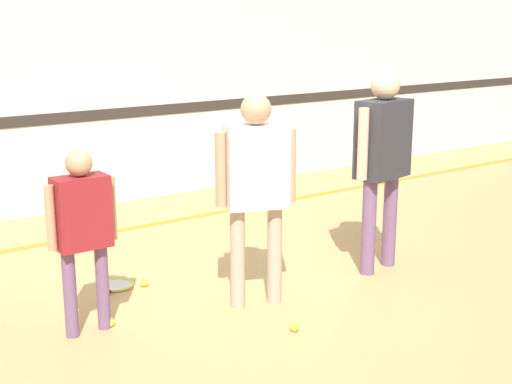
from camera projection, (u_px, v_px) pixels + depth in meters
The scene contains 10 objects.
ground_plane at pixel (273, 296), 5.44m from camera, with size 16.00×16.00×0.00m, color tan.
wall_back at pixel (93, 62), 7.69m from camera, with size 16.00×0.07×3.20m.
floor_stripe at pixel (142, 226), 7.24m from camera, with size 14.40×0.10×0.01m.
person_instructor at pixel (256, 177), 5.07m from camera, with size 0.56×0.37×1.56m.
person_student_left at pixel (82, 222), 4.65m from camera, with size 0.48×0.20×1.26m.
person_student_right at pixel (383, 149), 5.79m from camera, with size 0.62×0.34×1.67m.
racket_spare_on_floor at pixel (115, 286), 5.63m from camera, with size 0.45×0.46×0.03m.
tennis_ball_near_instructor at pixel (294, 327), 4.84m from camera, with size 0.07×0.07×0.07m, color #CCE038.
tennis_ball_by_spare_racket at pixel (144, 283), 5.64m from camera, with size 0.07×0.07×0.07m, color #CCE038.
tennis_ball_stray_left at pixel (110, 322), 4.91m from camera, with size 0.07×0.07×0.07m, color #CCE038.
Camera 1 is at (-3.01, -4.11, 2.09)m, focal length 50.00 mm.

